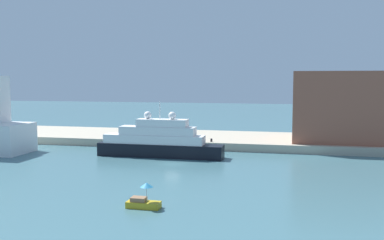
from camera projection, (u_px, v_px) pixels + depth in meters
ground at (172, 164)px, 76.96m from camera, size 400.00×400.00×0.00m
quay_dock at (203, 139)px, 103.21m from camera, size 110.00×22.30×1.72m
large_yacht at (158, 142)px, 84.31m from camera, size 24.80×3.91×10.84m
small_motorboat at (143, 201)px, 50.72m from camera, size 3.97×1.58×3.05m
harbor_building at (337, 106)px, 93.94m from camera, size 18.92×15.30×15.04m
parked_car at (154, 133)px, 104.59m from camera, size 4.10×1.76×1.25m
person_figure at (161, 136)px, 96.64m from camera, size 0.36×0.36×1.57m
mooring_bollard at (211, 140)px, 92.85m from camera, size 0.46×0.46×0.68m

